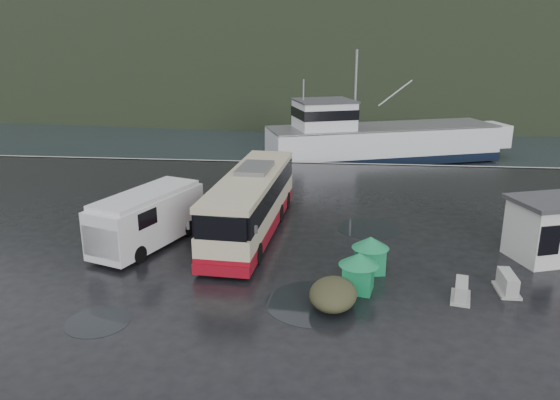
# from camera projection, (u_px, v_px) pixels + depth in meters

# --- Properties ---
(ground) EXTENTS (160.00, 160.00, 0.00)m
(ground) POSITION_uv_depth(u_px,v_px,m) (290.00, 263.00, 24.46)
(ground) COLOR black
(ground) RESTS_ON ground
(harbor_water) EXTENTS (300.00, 180.00, 0.02)m
(harbor_water) POSITION_uv_depth(u_px,v_px,m) (328.00, 77.00, 129.16)
(harbor_water) COLOR black
(harbor_water) RESTS_ON ground
(quay_edge) EXTENTS (160.00, 0.60, 1.50)m
(quay_edge) POSITION_uv_depth(u_px,v_px,m) (310.00, 163.00, 43.50)
(quay_edge) COLOR #999993
(quay_edge) RESTS_ON ground
(headland) EXTENTS (780.00, 540.00, 570.00)m
(headland) POSITION_uv_depth(u_px,v_px,m) (353.00, 55.00, 261.46)
(headland) COLOR black
(headland) RESTS_ON ground
(coach_bus) EXTENTS (3.80, 11.99, 3.34)m
(coach_bus) POSITION_uv_depth(u_px,v_px,m) (252.00, 232.00, 28.28)
(coach_bus) COLOR #BEB390
(coach_bus) RESTS_ON ground
(white_van) EXTENTS (4.33, 6.87, 2.72)m
(white_van) POSITION_uv_depth(u_px,v_px,m) (150.00, 245.00, 26.57)
(white_van) COLOR silver
(white_van) RESTS_ON ground
(waste_bin_left) EXTENTS (1.37, 1.37, 1.62)m
(waste_bin_left) POSITION_uv_depth(u_px,v_px,m) (358.00, 291.00, 21.87)
(waste_bin_left) COLOR #167B48
(waste_bin_left) RESTS_ON ground
(waste_bin_right) EXTENTS (1.35, 1.35, 1.61)m
(waste_bin_right) POSITION_uv_depth(u_px,v_px,m) (369.00, 272.00, 23.61)
(waste_bin_right) COLOR #167B48
(waste_bin_right) RESTS_ON ground
(dome_tent) EXTENTS (1.99, 2.65, 0.99)m
(dome_tent) POSITION_uv_depth(u_px,v_px,m) (333.00, 306.00, 20.63)
(dome_tent) COLOR #373821
(dome_tent) RESTS_ON ground
(ticket_kiosk) EXTENTS (4.33, 3.79, 2.84)m
(ticket_kiosk) POSITION_uv_depth(u_px,v_px,m) (547.00, 258.00, 25.02)
(ticket_kiosk) COLOR silver
(ticket_kiosk) RESTS_ON ground
(jersey_barrier_a) EXTENTS (0.79, 1.56, 0.78)m
(jersey_barrier_a) POSITION_uv_depth(u_px,v_px,m) (506.00, 292.00, 21.78)
(jersey_barrier_a) COLOR #999993
(jersey_barrier_a) RESTS_ON ground
(jersey_barrier_b) EXTENTS (1.04, 1.57, 0.72)m
(jersey_barrier_b) POSITION_uv_depth(u_px,v_px,m) (460.00, 299.00, 21.19)
(jersey_barrier_b) COLOR #999993
(jersey_barrier_b) RESTS_ON ground
(fishing_trawler) EXTENTS (25.19, 13.42, 9.92)m
(fishing_trawler) POSITION_uv_depth(u_px,v_px,m) (382.00, 146.00, 50.11)
(fishing_trawler) COLOR silver
(fishing_trawler) RESTS_ON ground
(puddles) EXTENTS (13.06, 13.66, 0.01)m
(puddles) POSITION_uv_depth(u_px,v_px,m) (308.00, 273.00, 23.48)
(puddles) COLOR black
(puddles) RESTS_ON ground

